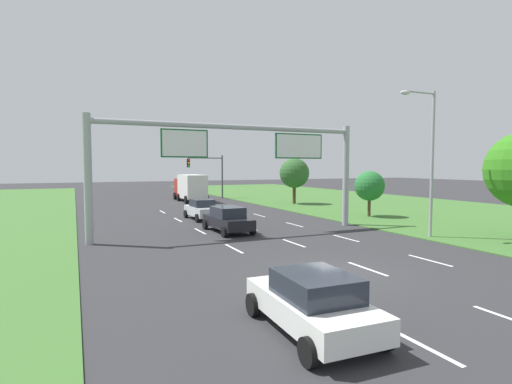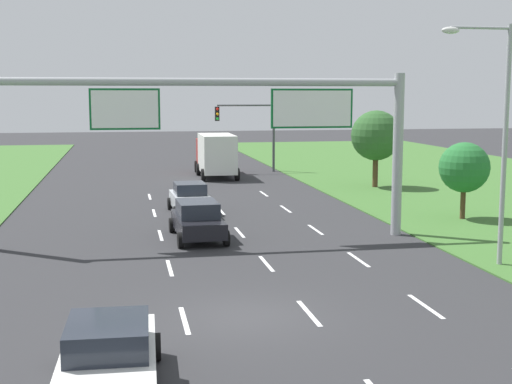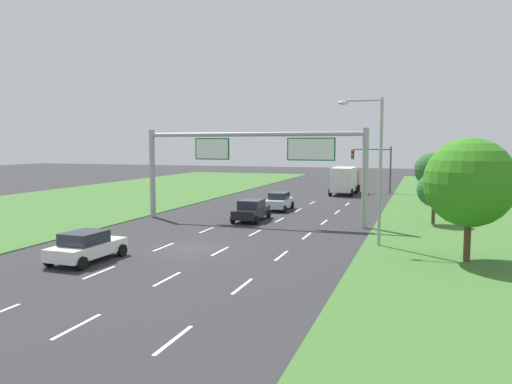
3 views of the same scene
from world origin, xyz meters
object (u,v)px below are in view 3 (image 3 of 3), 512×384
Objects in this scene: car_lead_silver at (86,246)px; box_truck at (345,180)px; roadside_tree_near at (470,183)px; roadside_tree_far at (432,170)px; car_mid_lane at (279,201)px; sign_gantry at (254,157)px; street_lamp at (374,158)px; traffic_light_mast at (374,161)px; roadside_tree_mid at (434,190)px; car_near_red at (251,210)px.

box_truck reaches higher than car_lead_silver.
roadside_tree_near is 23.93m from roadside_tree_far.
roadside_tree_near reaches higher than car_mid_lane.
box_truck is 24.00m from sign_gantry.
street_lamp is at bearing -33.28° from sign_gantry.
roadside_tree_mid is (6.43, -23.23, -1.29)m from traffic_light_mast.
car_near_red is at bearing -104.99° from traffic_light_mast.
car_near_red is at bearing -98.61° from box_truck.
roadside_tree_near reaches higher than traffic_light_mast.
sign_gantry is at bearing -103.59° from traffic_light_mast.
roadside_tree_far is (6.42, -10.94, -0.44)m from traffic_light_mast.
car_mid_lane is at bearing 85.36° from car_near_red.
traffic_light_mast is at bearing 95.23° from street_lamp.
roadside_tree_near is at bearing 20.25° from car_lead_silver.
box_truck is (3.76, 22.85, 0.89)m from car_near_red.
box_truck is (7.21, 38.18, 0.93)m from car_lead_silver.
roadside_tree_mid is at bearing -20.56° from car_mid_lane.
car_mid_lane is 20.20m from traffic_light_mast.
car_near_red is 26.51m from traffic_light_mast.
traffic_light_mast is 12.69m from roadside_tree_far.
car_lead_silver is at bearing -133.59° from roadside_tree_mid.
car_mid_lane is 0.49× the size of street_lamp.
roadside_tree_mid is 12.32m from roadside_tree_far.
box_truck is (3.45, 16.29, 0.92)m from car_mid_lane.
car_lead_silver is 1.03× the size of car_mid_lane.
roadside_tree_mid is (12.93, -4.36, 1.78)m from car_mid_lane.
car_near_red is 0.26× the size of sign_gantry.
traffic_light_mast is 0.66× the size of street_lamp.
traffic_light_mast is at bearing 77.92° from car_lead_silver.
box_truck is at bearing -139.70° from traffic_light_mast.
sign_gantry is 11.09m from street_lamp.
car_near_red is 0.81× the size of traffic_light_mast.
street_lamp is 1.37× the size of roadside_tree_near.
street_lamp is (9.27, -6.09, 0.19)m from sign_gantry.
box_truck is 12.74m from roadside_tree_far.
traffic_light_mast reaches higher than roadside_tree_far.
car_mid_lane is at bearing 91.42° from sign_gantry.
car_near_red is at bearing -94.65° from car_mid_lane.
box_truck reaches higher than car_near_red.
street_lamp reaches higher than car_near_red.
traffic_light_mast is at bearing 73.08° from car_near_red.
car_near_red is 1.10× the size of car_mid_lane.
car_mid_lane is at bearing -148.45° from roadside_tree_far.
sign_gantry is 3.08× the size of traffic_light_mast.
traffic_light_mast is at bearing 105.48° from roadside_tree_mid.
roadside_tree_near is at bearing -50.01° from car_mid_lane.
traffic_light_mast is at bearing 41.04° from box_truck.
box_truck is 4.54m from traffic_light_mast.
sign_gantry is (3.94, 14.62, 4.11)m from car_lead_silver.
roadside_tree_mid is (12.75, 2.92, -2.32)m from sign_gantry.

